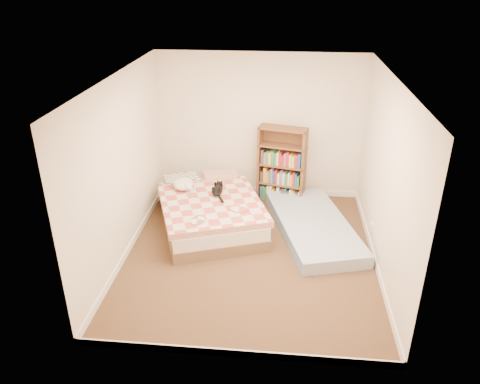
# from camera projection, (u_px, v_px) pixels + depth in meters

# --- Properties ---
(room) EXTENTS (3.51, 4.01, 2.51)m
(room) POSITION_uv_depth(u_px,v_px,m) (251.00, 177.00, 6.20)
(room) COLOR #4E3C21
(room) RESTS_ON ground
(bed) EXTENTS (2.01, 2.37, 0.54)m
(bed) POSITION_uv_depth(u_px,v_px,m) (210.00, 210.00, 7.39)
(bed) COLOR brown
(bed) RESTS_ON room
(bookshelf) EXTENTS (0.87, 0.46, 1.34)m
(bookshelf) POSITION_uv_depth(u_px,v_px,m) (281.00, 173.00, 8.03)
(bookshelf) COLOR brown
(bookshelf) RESTS_ON room
(floor_mattress) EXTENTS (1.55, 2.41, 0.20)m
(floor_mattress) POSITION_uv_depth(u_px,v_px,m) (313.00, 226.00, 7.22)
(floor_mattress) COLOR #6F91B9
(floor_mattress) RESTS_ON room
(black_cat) EXTENTS (0.19, 0.60, 0.14)m
(black_cat) POSITION_uv_depth(u_px,v_px,m) (218.00, 189.00, 7.37)
(black_cat) COLOR black
(black_cat) RESTS_ON bed
(white_dog) EXTENTS (0.36, 0.36, 0.17)m
(white_dog) POSITION_uv_depth(u_px,v_px,m) (184.00, 184.00, 7.48)
(white_dog) COLOR white
(white_dog) RESTS_ON bed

